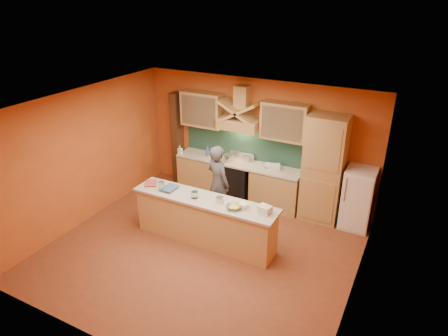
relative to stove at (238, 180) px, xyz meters
The scene contains 36 objects.
floor 2.27m from the stove, 82.23° to the right, with size 5.50×5.00×0.01m, color brown.
ceiling 3.23m from the stove, 82.23° to the right, with size 5.50×5.00×0.01m, color white.
wall_back 1.04m from the stove, 45.00° to the left, with size 5.50×0.02×2.80m, color #BF5B25.
wall_front 4.80m from the stove, 86.35° to the right, with size 5.50×0.02×2.80m, color #BF5B25.
wall_left 3.43m from the stove, 138.08° to the right, with size 0.02×5.00×2.80m, color #BF5B25.
wall_right 3.88m from the stove, 35.80° to the right, with size 0.02×5.00×2.80m, color #BF5B25.
base_cabinet_left 0.95m from the stove, behind, with size 1.10×0.60×0.86m, color tan.
base_cabinet_right 0.95m from the stove, ahead, with size 1.10×0.60×0.86m, color tan.
counter_top 0.45m from the stove, behind, with size 3.00×0.62×0.04m, color #B6AD9A.
stove is the anchor object (origin of this frame).
backsplash 0.85m from the stove, 90.00° to the left, with size 3.00×0.03×0.70m, color #1A3930.
range_hood 1.37m from the stove, 90.00° to the left, with size 0.92×0.50×0.24m, color tan.
hood_chimney 1.96m from the stove, 90.00° to the left, with size 0.30×0.30×0.50m, color tan.
upper_cabinet_left 1.85m from the stove, behind, with size 1.00×0.35×0.80m, color tan.
upper_cabinet_right 1.85m from the stove, ahead, with size 1.00×0.35×0.80m, color tan.
pantry_column 2.07m from the stove, ahead, with size 0.80×0.60×2.30m, color tan.
fridge 2.71m from the stove, ahead, with size 0.58×0.60×1.30m, color white.
trim_column_left 1.89m from the stove, behind, with size 0.20×0.30×2.30m, color #472816.
island_body 1.91m from the stove, 83.99° to the right, with size 2.80×0.55×0.88m, color tan.
island_top 1.97m from the stove, 83.99° to the right, with size 2.90×0.62×0.05m, color #B6AD9A.
person 1.08m from the stove, 88.98° to the right, with size 0.61×0.40×1.67m, color #4C4C51.
pot_large 0.58m from the stove, 165.30° to the right, with size 0.22×0.22×0.16m, color #AFAEB5.
pot_small 0.57m from the stove, 46.16° to the left, with size 0.18×0.18×0.14m, color silver.
soap_bottle_a 1.57m from the stove, behind, with size 0.09×0.10×0.21m, color white.
soap_bottle_b 1.00m from the stove, behind, with size 0.10×0.10×0.26m, color #375699.
bowl_back 0.86m from the stove, ahead, with size 0.22×0.22×0.07m, color silver.
dish_rack 1.00m from the stove, ahead, with size 0.25×0.20×0.09m, color white.
book_lower 2.31m from the stove, 121.04° to the right, with size 0.23×0.31×0.03m, color #A8403C.
book_upper 2.09m from the stove, 110.49° to the right, with size 0.25×0.34×0.03m, color #395C7E.
jar_large 2.19m from the stove, 109.75° to the right, with size 0.13×0.13×0.18m, color silver.
jar_small 2.04m from the stove, 89.24° to the right, with size 0.13×0.13×0.13m, color white.
kitchen_scale 2.05m from the stove, 74.50° to the right, with size 0.11×0.11×0.10m, color white.
mixing_bowl 2.22m from the stove, 66.57° to the right, with size 0.28×0.28×0.07m, color silver.
cloth 2.08m from the stove, 68.28° to the right, with size 0.24×0.18×0.02m, color beige.
grocery_bag_a 2.41m from the stove, 52.95° to the right, with size 0.22×0.17×0.14m, color beige.
grocery_bag_b 2.21m from the stove, 61.87° to the right, with size 0.17×0.13×0.10m, color #E9E8BF.
Camera 1 is at (3.27, -5.37, 4.57)m, focal length 32.00 mm.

